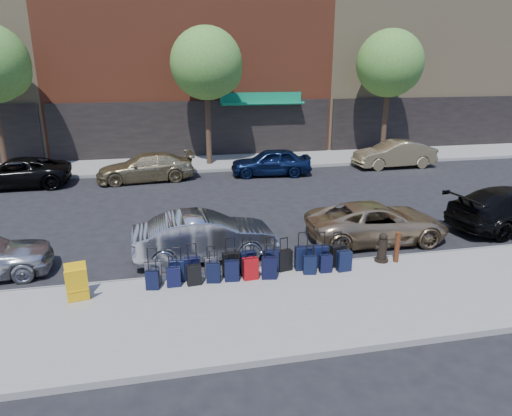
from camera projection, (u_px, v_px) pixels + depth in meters
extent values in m
plane|color=black|center=(225.00, 221.00, 16.71)|extent=(120.00, 120.00, 0.00)
cube|color=gray|center=(265.00, 308.00, 10.63)|extent=(60.00, 4.00, 0.15)
cube|color=gray|center=(200.00, 163.00, 26.01)|extent=(60.00, 4.00, 0.15)
cube|color=gray|center=(248.00, 271.00, 12.51)|extent=(60.00, 0.08, 0.15)
cube|color=gray|center=(203.00, 171.00, 24.13)|extent=(60.00, 0.08, 0.15)
cube|color=black|center=(196.00, 130.00, 27.34)|extent=(16.66, 0.15, 3.40)
cube|color=#0C724D|center=(262.00, 104.00, 27.35)|extent=(5.00, 0.91, 0.27)
cube|color=#0C724D|center=(261.00, 97.00, 27.52)|extent=(5.00, 0.10, 0.60)
cube|color=#8F7D58|center=(401.00, 14.00, 33.93)|extent=(15.00, 12.00, 18.00)
cube|color=black|center=(436.00, 123.00, 30.50)|extent=(14.70, 0.15, 3.40)
sphere|color=#417426|center=(3.00, 71.00, 22.16)|extent=(2.58, 2.58, 2.58)
cylinder|color=black|center=(208.00, 120.00, 24.90)|extent=(0.30, 0.30, 4.80)
sphere|color=#417426|center=(206.00, 63.00, 24.00)|extent=(3.80, 3.80, 3.80)
sphere|color=#417426|center=(218.00, 71.00, 24.23)|extent=(2.58, 2.58, 2.58)
cylinder|color=black|center=(385.00, 116.00, 26.97)|extent=(0.30, 0.30, 4.80)
sphere|color=#417426|center=(390.00, 63.00, 26.07)|extent=(3.80, 3.80, 3.80)
sphere|color=#417426|center=(399.00, 70.00, 26.30)|extent=(2.58, 2.58, 2.58)
cube|color=#3F3F45|center=(153.00, 273.00, 11.56)|extent=(0.41, 0.23, 0.60)
cylinder|color=black|center=(152.00, 249.00, 11.36)|extent=(0.23, 0.04, 0.03)
cube|color=black|center=(177.00, 271.00, 11.72)|extent=(0.40, 0.25, 0.57)
cylinder|color=black|center=(176.00, 249.00, 11.53)|extent=(0.21, 0.05, 0.03)
cube|color=black|center=(192.00, 268.00, 11.79)|extent=(0.41, 0.23, 0.61)
cylinder|color=black|center=(191.00, 245.00, 11.59)|extent=(0.23, 0.03, 0.03)
cube|color=#424247|center=(212.00, 268.00, 11.92)|extent=(0.36, 0.21, 0.53)
cylinder|color=black|center=(211.00, 247.00, 11.75)|extent=(0.20, 0.04, 0.03)
cube|color=black|center=(231.00, 264.00, 12.00)|extent=(0.46, 0.28, 0.65)
cylinder|color=black|center=(231.00, 239.00, 11.78)|extent=(0.25, 0.05, 0.03)
cube|color=black|center=(248.00, 262.00, 12.12)|extent=(0.45, 0.30, 0.63)
cylinder|color=black|center=(248.00, 238.00, 11.92)|extent=(0.24, 0.07, 0.03)
cube|color=black|center=(271.00, 261.00, 12.24)|extent=(0.42, 0.25, 0.61)
cylinder|color=black|center=(271.00, 238.00, 12.04)|extent=(0.23, 0.05, 0.03)
cube|color=black|center=(285.00, 260.00, 12.32)|extent=(0.42, 0.28, 0.57)
cylinder|color=black|center=(285.00, 239.00, 12.13)|extent=(0.22, 0.07, 0.03)
cube|color=black|center=(303.00, 258.00, 12.35)|extent=(0.46, 0.28, 0.66)
cylinder|color=black|center=(304.00, 233.00, 12.14)|extent=(0.25, 0.05, 0.03)
cube|color=black|center=(321.00, 256.00, 12.52)|extent=(0.43, 0.25, 0.62)
cylinder|color=black|center=(322.00, 233.00, 12.31)|extent=(0.23, 0.04, 0.03)
cube|color=black|center=(338.00, 256.00, 12.57)|extent=(0.43, 0.26, 0.61)
cylinder|color=black|center=(339.00, 233.00, 12.37)|extent=(0.23, 0.05, 0.03)
cube|color=black|center=(153.00, 280.00, 11.30)|extent=(0.35, 0.25, 0.48)
cylinder|color=black|center=(151.00, 261.00, 11.14)|extent=(0.18, 0.07, 0.03)
cube|color=black|center=(174.00, 277.00, 11.44)|extent=(0.34, 0.20, 0.50)
cylinder|color=black|center=(172.00, 257.00, 11.27)|extent=(0.19, 0.03, 0.03)
cube|color=black|center=(194.00, 275.00, 11.52)|extent=(0.38, 0.24, 0.52)
cylinder|color=black|center=(193.00, 254.00, 11.35)|extent=(0.20, 0.05, 0.03)
cube|color=black|center=(213.00, 273.00, 11.65)|extent=(0.39, 0.27, 0.52)
cylinder|color=black|center=(213.00, 252.00, 11.48)|extent=(0.20, 0.07, 0.03)
cube|color=black|center=(232.00, 271.00, 11.73)|extent=(0.39, 0.25, 0.54)
cylinder|color=black|center=(231.00, 250.00, 11.55)|extent=(0.21, 0.06, 0.03)
cube|color=#99090F|center=(250.00, 269.00, 11.82)|extent=(0.41, 0.26, 0.57)
cylinder|color=black|center=(250.00, 246.00, 11.63)|extent=(0.22, 0.05, 0.03)
cube|color=black|center=(269.00, 268.00, 11.86)|extent=(0.42, 0.29, 0.57)
cylinder|color=black|center=(269.00, 246.00, 11.67)|extent=(0.22, 0.07, 0.03)
cube|color=black|center=(310.00, 265.00, 12.12)|extent=(0.37, 0.25, 0.50)
cylinder|color=black|center=(310.00, 246.00, 11.96)|extent=(0.19, 0.06, 0.03)
cube|color=black|center=(326.00, 264.00, 12.22)|extent=(0.33, 0.20, 0.49)
cylinder|color=black|center=(327.00, 245.00, 12.06)|extent=(0.19, 0.04, 0.03)
cube|color=black|center=(344.00, 261.00, 12.30)|extent=(0.40, 0.25, 0.56)
cylinder|color=black|center=(345.00, 240.00, 12.11)|extent=(0.22, 0.05, 0.03)
cylinder|color=black|center=(381.00, 260.00, 12.97)|extent=(0.39, 0.39, 0.06)
cylinder|color=black|center=(382.00, 249.00, 12.86)|extent=(0.26, 0.26, 0.60)
sphere|color=black|center=(383.00, 237.00, 12.75)|extent=(0.24, 0.24, 0.24)
cylinder|color=black|center=(382.00, 247.00, 12.84)|extent=(0.43, 0.11, 0.11)
cylinder|color=#38190C|center=(397.00, 247.00, 12.80)|extent=(0.14, 0.14, 0.87)
cylinder|color=#38190C|center=(399.00, 233.00, 12.67)|extent=(0.16, 0.16, 0.04)
cube|color=yellow|center=(77.00, 286.00, 10.56)|extent=(0.52, 0.31, 0.88)
cube|color=yellow|center=(77.00, 280.00, 10.84)|extent=(0.52, 0.31, 0.88)
cube|color=yellow|center=(78.00, 288.00, 10.74)|extent=(0.54, 0.41, 0.02)
imported|color=#AEB0B4|center=(205.00, 236.00, 13.34)|extent=(4.25, 1.69, 1.38)
imported|color=tan|center=(377.00, 222.00, 14.68)|extent=(4.59, 2.24, 1.26)
imported|color=black|center=(15.00, 173.00, 21.08)|extent=(4.93, 2.39, 1.35)
imported|color=tan|center=(146.00, 167.00, 22.25)|extent=(4.81, 2.30, 1.35)
imported|color=#0D1A3D|center=(271.00, 162.00, 23.35)|extent=(4.23, 2.08, 1.39)
imported|color=tan|center=(394.00, 154.00, 25.16)|extent=(4.50, 1.64, 1.47)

